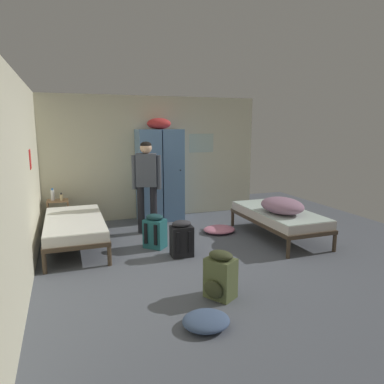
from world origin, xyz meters
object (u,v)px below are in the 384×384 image
object	(u,v)px
backpack_teal	(155,231)
backpack_olive	(220,276)
bed_right	(278,216)
locker_bank	(160,173)
bedding_heap	(282,205)
lotion_bottle	(61,197)
bed_left_rear	(75,225)
person_traveler	(147,179)
shelf_unit	(58,212)
backpack_black	(182,239)
clothes_pile_pink	(219,229)
water_bottle	(53,195)
clothes_pile_denim	(206,321)

from	to	relation	value
backpack_teal	backpack_olive	bearing A→B (deg)	-81.88
bed_right	locker_bank	bearing A→B (deg)	131.37
bedding_heap	lotion_bottle	xyz separation A→B (m)	(-3.45, 1.93, 0.01)
bed_left_rear	lotion_bottle	bearing A→B (deg)	99.21
person_traveler	lotion_bottle	size ratio (longest dim) A/B	11.85
shelf_unit	backpack_black	distance (m)	2.68
clothes_pile_pink	backpack_teal	bearing A→B (deg)	-163.71
bed_left_rear	person_traveler	size ratio (longest dim) A/B	1.15
bed_left_rear	backpack_black	world-z (taller)	backpack_black
clothes_pile_pink	bed_right	bearing A→B (deg)	-35.03
bed_right	backpack_olive	size ratio (longest dim) A/B	3.45
water_bottle	clothes_pile_pink	size ratio (longest dim) A/B	0.38
locker_bank	shelf_unit	bearing A→B (deg)	-177.60
water_bottle	backpack_black	bearing A→B (deg)	-48.75
water_bottle	clothes_pile_pink	bearing A→B (deg)	-22.76
locker_bank	bed_right	bearing A→B (deg)	-48.63
shelf_unit	water_bottle	xyz separation A→B (m)	(-0.08, 0.02, 0.33)
person_traveler	water_bottle	bearing A→B (deg)	155.40
shelf_unit	backpack_olive	xyz separation A→B (m)	(1.73, -3.45, -0.09)
bedding_heap	clothes_pile_pink	distance (m)	1.25
person_traveler	bedding_heap	bearing A→B (deg)	-32.14
lotion_bottle	backpack_olive	size ratio (longest dim) A/B	0.25
bedding_heap	backpack_teal	distance (m)	2.14
bedding_heap	backpack_olive	world-z (taller)	bedding_heap
clothes_pile_pink	bed_left_rear	bearing A→B (deg)	179.63
locker_bank	shelf_unit	distance (m)	2.07
bed_right	person_traveler	bearing A→B (deg)	153.20
bed_right	person_traveler	world-z (taller)	person_traveler
bed_right	backpack_teal	size ratio (longest dim) A/B	3.45
bedding_heap	backpack_black	world-z (taller)	bedding_heap
bed_right	backpack_teal	bearing A→B (deg)	174.18
person_traveler	clothes_pile_denim	bearing A→B (deg)	-92.93
person_traveler	backpack_black	size ratio (longest dim) A/B	3.00
locker_bank	backpack_black	bearing A→B (deg)	-96.40
locker_bank	backpack_teal	xyz separation A→B (m)	(-0.51, -1.63, -0.71)
water_bottle	backpack_black	xyz separation A→B (m)	(1.81, -2.07, -0.41)
person_traveler	backpack_olive	world-z (taller)	person_traveler
backpack_teal	backpack_olive	xyz separation A→B (m)	(0.27, -1.91, 0.00)
locker_bank	lotion_bottle	distance (m)	1.94
water_bottle	lotion_bottle	bearing A→B (deg)	-21.80
water_bottle	bedding_heap	bearing A→B (deg)	-28.92
bed_left_rear	water_bottle	bearing A→B (deg)	105.75
backpack_olive	clothes_pile_denim	size ratio (longest dim) A/B	1.17
bedding_heap	backpack_olive	bearing A→B (deg)	-140.38
water_bottle	backpack_black	distance (m)	2.78
bed_right	person_traveler	size ratio (longest dim) A/B	1.15
bed_right	water_bottle	xyz separation A→B (m)	(-3.68, 1.78, 0.29)
bedding_heap	backpack_black	distance (m)	1.82
shelf_unit	bed_left_rear	size ratio (longest dim) A/B	0.30
bed_left_rear	person_traveler	distance (m)	1.48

